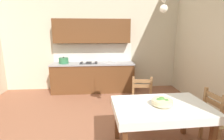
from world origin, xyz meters
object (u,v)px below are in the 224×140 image
object	(u,v)px
kitchen_cabinetry	(93,64)
dining_chair_window_side	(219,119)
fruit_bowl	(162,102)
dining_chair_kitchen_side	(142,102)
dining_table	(161,113)

from	to	relation	value
kitchen_cabinetry	dining_chair_window_side	world-z (taller)	kitchen_cabinetry
kitchen_cabinetry	fruit_bowl	size ratio (longest dim) A/B	8.36
dining_chair_kitchen_side	fruit_bowl	distance (m)	0.91
dining_table	dining_chair_kitchen_side	xyz separation A→B (m)	(-0.06, 0.80, -0.18)
dining_chair_window_side	dining_table	bearing A→B (deg)	-177.30
kitchen_cabinetry	fruit_bowl	bearing A→B (deg)	-68.95
dining_chair_kitchen_side	fruit_bowl	xyz separation A→B (m)	(0.06, -0.83, 0.37)
kitchen_cabinetry	dining_chair_kitchen_side	world-z (taller)	kitchen_cabinetry
kitchen_cabinetry	dining_chair_window_side	distance (m)	3.50
kitchen_cabinetry	dining_table	bearing A→B (deg)	-68.71
dining_chair_window_side	fruit_bowl	bearing A→B (deg)	-175.62
dining_table	dining_chair_kitchen_side	bearing A→B (deg)	94.45
dining_table	dining_chair_window_side	bearing A→B (deg)	2.70
dining_table	fruit_bowl	world-z (taller)	fruit_bowl
dining_table	dining_chair_kitchen_side	distance (m)	0.82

